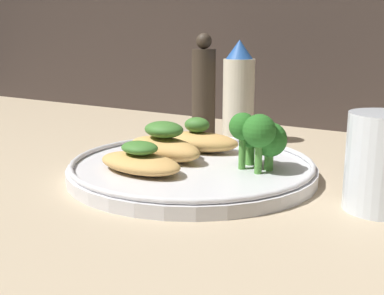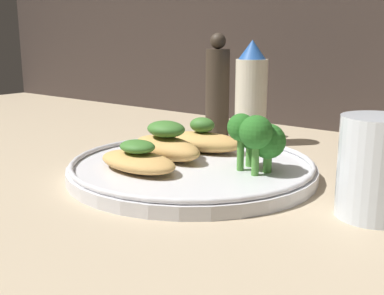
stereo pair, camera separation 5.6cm
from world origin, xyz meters
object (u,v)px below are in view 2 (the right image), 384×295
plate (192,168)px  sauce_bottle (251,95)px  broccoli_bunch (258,137)px  drinking_glass (376,167)px  pepper_grinder (217,91)px

plate → sauce_bottle: 20.15cm
broccoli_bunch → drinking_glass: bearing=-9.0°
broccoli_bunch → sauce_bottle: bearing=123.9°
sauce_bottle → drinking_glass: bearing=-37.4°
pepper_grinder → drinking_glass: 36.04cm
broccoli_bunch → sauce_bottle: size_ratio=0.42×
plate → sauce_bottle: (-3.65, 18.75, 6.39)cm
sauce_bottle → drinking_glass: size_ratio=1.67×
broccoli_bunch → pepper_grinder: size_ratio=0.40×
pepper_grinder → drinking_glass: pepper_grinder is taller
broccoli_bunch → sauce_bottle: (-11.19, 16.66, 2.12)cm
plate → pepper_grinder: (-9.76, 18.75, 6.56)cm
plate → drinking_glass: bearing=-0.1°
plate → pepper_grinder: size_ratio=1.76×
drinking_glass → plate: bearing=179.9°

